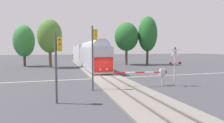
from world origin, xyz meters
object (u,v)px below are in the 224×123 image
crossing_signal_mast (175,62)px  oak_far_right (126,37)px  commuter_train (86,54)px  pine_left_background (24,41)px  traffic_signal_near_left (58,56)px  oak_behind_train (50,36)px  traffic_signal_median (94,48)px  crossing_gate_near (157,73)px  maple_right_background (148,34)px

crossing_signal_mast → oak_far_right: 26.44m
commuter_train → crossing_signal_mast: (5.74, -26.84, -0.27)m
pine_left_background → traffic_signal_near_left: bearing=-76.3°
commuter_train → oak_behind_train: bearing=-158.2°
commuter_train → traffic_signal_median: 26.88m
commuter_train → crossing_gate_near: bearing=-81.7°
pine_left_background → oak_far_right: 23.76m
crossing_gate_near → oak_far_right: bearing=76.6°
pine_left_background → oak_far_right: size_ratio=0.90×
maple_right_background → pine_left_background: (-28.74, 3.75, -1.88)m
crossing_gate_near → maple_right_background: bearing=65.2°
maple_right_background → oak_behind_train: (-22.97, -0.91, -1.01)m
commuter_train → crossing_signal_mast: 27.44m
traffic_signal_median → maple_right_background: 30.50m
commuter_train → oak_far_right: bearing=-6.3°
crossing_gate_near → oak_behind_train: size_ratio=0.57×
crossing_signal_mast → traffic_signal_near_left: (-11.81, -3.10, 0.86)m
crossing_gate_near → crossing_signal_mast: (1.87, -0.44, 1.12)m
oak_behind_train → pine_left_background: bearing=141.1°
crossing_signal_mast → traffic_signal_median: (-8.64, 0.14, 1.51)m
crossing_gate_near → traffic_signal_near_left: bearing=-160.4°
commuter_train → crossing_gate_near: size_ratio=6.81×
traffic_signal_near_left → oak_behind_train: (-1.87, 26.75, 3.22)m
maple_right_background → oak_far_right: (-5.14, 1.18, -0.70)m
traffic_signal_near_left → maple_right_background: 35.05m
crossing_signal_mast → maple_right_background: size_ratio=0.35×
traffic_signal_near_left → crossing_signal_mast: bearing=14.7°
traffic_signal_near_left → pine_left_background: (-7.64, 31.41, 2.36)m
traffic_signal_median → oak_far_right: 28.75m
maple_right_background → pine_left_background: maple_right_background is taller
commuter_train → pine_left_background: size_ratio=4.24×
commuter_train → crossing_gate_near: (3.87, -26.39, -1.39)m
crossing_signal_mast → oak_behind_train: 27.63m
commuter_train → traffic_signal_median: size_ratio=6.58×
crossing_signal_mast → traffic_signal_near_left: bearing=-165.3°
oak_behind_train → maple_right_background: bearing=2.3°
crossing_gate_near → traffic_signal_near_left: traffic_signal_near_left is taller
traffic_signal_median → maple_right_background: maple_right_background is taller
commuter_train → oak_behind_train: (-7.94, -3.19, 3.81)m
crossing_gate_near → maple_right_background: size_ratio=0.49×
maple_right_background → oak_far_right: 5.32m
commuter_train → traffic_signal_median: (-2.90, -26.69, 1.24)m
commuter_train → traffic_signal_near_left: 30.55m
maple_right_background → pine_left_background: bearing=172.6°
pine_left_background → maple_right_background: bearing=-7.4°
traffic_signal_near_left → pine_left_background: size_ratio=0.54×
crossing_gate_near → traffic_signal_near_left: (-9.94, -3.55, 1.98)m
commuter_train → pine_left_background: bearing=173.9°
maple_right_background → oak_far_right: maple_right_background is taller
crossing_signal_mast → traffic_signal_median: bearing=179.0°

